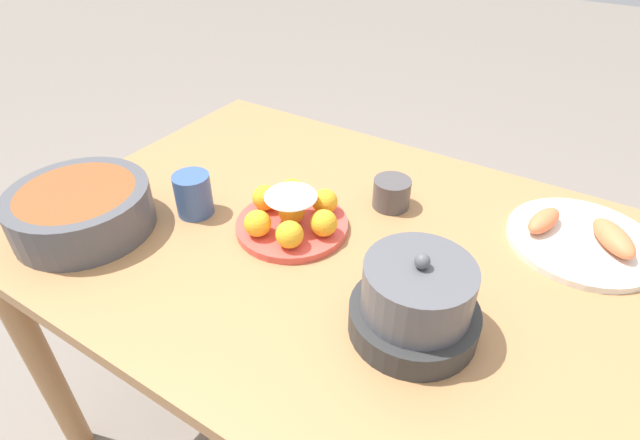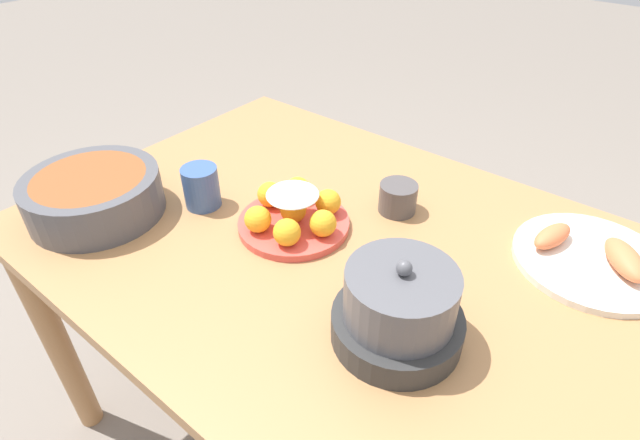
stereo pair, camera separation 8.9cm
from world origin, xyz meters
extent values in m
plane|color=slate|center=(0.00, 0.00, 0.00)|extent=(12.00, 12.00, 0.00)
cylinder|color=#A87547|center=(0.61, -0.39, 0.34)|extent=(0.06, 0.06, 0.68)
cylinder|color=#A87547|center=(0.61, 0.39, 0.34)|extent=(0.06, 0.06, 0.68)
cube|color=#A87547|center=(0.00, 0.00, 0.69)|extent=(1.31, 0.88, 0.03)
cylinder|color=#E04C42|center=(0.12, 0.02, 0.71)|extent=(0.23, 0.23, 0.02)
sphere|color=#F4A823|center=(0.20, 0.01, 0.75)|extent=(0.05, 0.05, 0.05)
sphere|color=#F4A823|center=(0.16, 0.09, 0.75)|extent=(0.05, 0.05, 0.05)
sphere|color=#F4A823|center=(0.08, 0.08, 0.75)|extent=(0.05, 0.05, 0.05)
sphere|color=#F4A823|center=(0.05, 0.02, 0.75)|extent=(0.05, 0.05, 0.05)
sphere|color=#F4A823|center=(0.09, -0.05, 0.75)|extent=(0.05, 0.05, 0.05)
sphere|color=#F4A823|center=(0.17, -0.04, 0.75)|extent=(0.05, 0.05, 0.05)
ellipsoid|color=white|center=(0.12, 0.02, 0.78)|extent=(0.11, 0.11, 0.02)
sphere|color=#F4A823|center=(0.12, 0.02, 0.75)|extent=(0.05, 0.05, 0.05)
cylinder|color=#4C4C51|center=(0.48, 0.24, 0.75)|extent=(0.28, 0.28, 0.09)
cylinder|color=brown|center=(0.48, 0.24, 0.79)|extent=(0.23, 0.23, 0.01)
cylinder|color=silver|center=(-0.39, -0.25, 0.71)|extent=(0.29, 0.29, 0.01)
ellipsoid|color=#E57042|center=(-0.31, -0.24, 0.74)|extent=(0.07, 0.11, 0.04)
ellipsoid|color=#E57042|center=(-0.43, -0.25, 0.74)|extent=(0.11, 0.12, 0.04)
cylinder|color=#4C4747|center=(-0.01, -0.17, 0.74)|extent=(0.08, 0.08, 0.06)
cylinder|color=#38568E|center=(0.33, 0.08, 0.75)|extent=(0.08, 0.08, 0.09)
cylinder|color=#2D2D2D|center=(-0.19, 0.14, 0.73)|extent=(0.21, 0.21, 0.05)
cylinder|color=#515156|center=(-0.19, 0.14, 0.80)|extent=(0.17, 0.17, 0.08)
sphere|color=#515156|center=(-0.19, 0.14, 0.85)|extent=(0.02, 0.02, 0.02)
camera|label=1|loc=(-0.36, 0.68, 1.33)|focal=28.00mm
camera|label=2|loc=(-0.43, 0.63, 1.33)|focal=28.00mm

